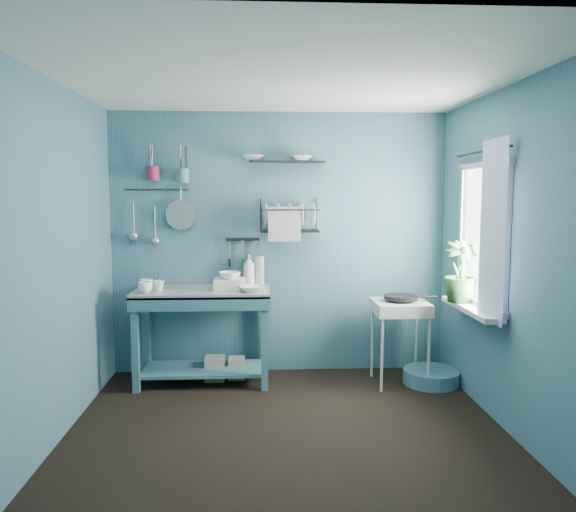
{
  "coord_description": "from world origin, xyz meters",
  "views": [
    {
      "loc": [
        -0.2,
        -3.89,
        1.71
      ],
      "look_at": [
        0.05,
        0.85,
        1.2
      ],
      "focal_mm": 35.0,
      "sensor_mm": 36.0,
      "label": 1
    }
  ],
  "objects_px": {
    "work_counter": "(203,336)",
    "colander": "(181,215)",
    "hotplate_stand": "(399,343)",
    "floor_basin": "(431,377)",
    "mug_right": "(147,285)",
    "water_bottle": "(260,271)",
    "dish_rack": "(289,215)",
    "utensil_cup_magenta": "(153,173)",
    "mug_left": "(145,287)",
    "mug_mid": "(159,286)",
    "frying_pan": "(400,297)",
    "wash_tub": "(230,284)",
    "storage_tin_small": "(237,368)",
    "storage_tin_large": "(215,368)",
    "utensil_cup_teal": "(183,176)",
    "potted_plant": "(461,272)",
    "soap_bottle": "(249,270)"
  },
  "relations": [
    {
      "from": "mug_mid",
      "to": "utensil_cup_teal",
      "type": "relative_size",
      "value": 0.77
    },
    {
      "from": "work_counter",
      "to": "floor_basin",
      "type": "bearing_deg",
      "value": 7.0
    },
    {
      "from": "wash_tub",
      "to": "dish_rack",
      "type": "xyz_separation_m",
      "value": [
        0.55,
        0.22,
        0.62
      ]
    },
    {
      "from": "hotplate_stand",
      "to": "storage_tin_large",
      "type": "distance_m",
      "value": 1.72
    },
    {
      "from": "mug_left",
      "to": "mug_right",
      "type": "bearing_deg",
      "value": 97.13
    },
    {
      "from": "storage_tin_small",
      "to": "mug_mid",
      "type": "bearing_deg",
      "value": -168.37
    },
    {
      "from": "water_bottle",
      "to": "frying_pan",
      "type": "xyz_separation_m",
      "value": [
        1.27,
        -0.36,
        -0.2
      ]
    },
    {
      "from": "mug_right",
      "to": "water_bottle",
      "type": "distance_m",
      "value": 1.05
    },
    {
      "from": "wash_tub",
      "to": "storage_tin_small",
      "type": "distance_m",
      "value": 0.82
    },
    {
      "from": "storage_tin_small",
      "to": "utensil_cup_magenta",
      "type": "bearing_deg",
      "value": 167.65
    },
    {
      "from": "work_counter",
      "to": "dish_rack",
      "type": "height_order",
      "value": "dish_rack"
    },
    {
      "from": "hotplate_stand",
      "to": "floor_basin",
      "type": "xyz_separation_m",
      "value": [
        0.3,
        -0.02,
        -0.32
      ]
    },
    {
      "from": "frying_pan",
      "to": "floor_basin",
      "type": "relative_size",
      "value": 0.59
    },
    {
      "from": "mug_mid",
      "to": "mug_left",
      "type": "bearing_deg",
      "value": -135.0
    },
    {
      "from": "colander",
      "to": "storage_tin_large",
      "type": "xyz_separation_m",
      "value": [
        0.32,
        -0.23,
        -1.42
      ]
    },
    {
      "from": "mug_left",
      "to": "mug_mid",
      "type": "height_order",
      "value": "mug_left"
    },
    {
      "from": "water_bottle",
      "to": "utensil_cup_teal",
      "type": "height_order",
      "value": "utensil_cup_teal"
    },
    {
      "from": "wash_tub",
      "to": "colander",
      "type": "height_order",
      "value": "colander"
    },
    {
      "from": "mug_mid",
      "to": "hotplate_stand",
      "type": "bearing_deg",
      "value": -2.02
    },
    {
      "from": "mug_right",
      "to": "water_bottle",
      "type": "height_order",
      "value": "water_bottle"
    },
    {
      "from": "water_bottle",
      "to": "utensil_cup_magenta",
      "type": "relative_size",
      "value": 2.15
    },
    {
      "from": "mug_left",
      "to": "storage_tin_small",
      "type": "xyz_separation_m",
      "value": [
        0.78,
        0.24,
        -0.81
      ]
    },
    {
      "from": "soap_bottle",
      "to": "frying_pan",
      "type": "relative_size",
      "value": 1.0
    },
    {
      "from": "utensil_cup_magenta",
      "to": "frying_pan",
      "type": "bearing_deg",
      "value": -9.66
    },
    {
      "from": "dish_rack",
      "to": "floor_basin",
      "type": "xyz_separation_m",
      "value": [
        1.28,
        -0.36,
        -1.47
      ]
    },
    {
      "from": "mug_right",
      "to": "dish_rack",
      "type": "relative_size",
      "value": 0.22
    },
    {
      "from": "soap_bottle",
      "to": "floor_basin",
      "type": "distance_m",
      "value": 1.95
    },
    {
      "from": "mug_right",
      "to": "dish_rack",
      "type": "height_order",
      "value": "dish_rack"
    },
    {
      "from": "utensil_cup_teal",
      "to": "storage_tin_small",
      "type": "xyz_separation_m",
      "value": [
        0.49,
        -0.17,
        -1.8
      ]
    },
    {
      "from": "water_bottle",
      "to": "dish_rack",
      "type": "relative_size",
      "value": 0.51
    },
    {
      "from": "work_counter",
      "to": "utensil_cup_teal",
      "type": "bearing_deg",
      "value": 138.61
    },
    {
      "from": "wash_tub",
      "to": "floor_basin",
      "type": "xyz_separation_m",
      "value": [
        1.83,
        -0.14,
        -0.85
      ]
    },
    {
      "from": "dish_rack",
      "to": "utensil_cup_magenta",
      "type": "height_order",
      "value": "utensil_cup_magenta"
    },
    {
      "from": "utensil_cup_teal",
      "to": "storage_tin_small",
      "type": "bearing_deg",
      "value": -18.89
    },
    {
      "from": "soap_bottle",
      "to": "mug_right",
      "type": "bearing_deg",
      "value": -167.74
    },
    {
      "from": "mug_left",
      "to": "colander",
      "type": "bearing_deg",
      "value": 59.07
    },
    {
      "from": "hotplate_stand",
      "to": "floor_basin",
      "type": "distance_m",
      "value": 0.43
    },
    {
      "from": "storage_tin_large",
      "to": "floor_basin",
      "type": "relative_size",
      "value": 0.43
    },
    {
      "from": "mug_left",
      "to": "frying_pan",
      "type": "bearing_deg",
      "value": 0.59
    },
    {
      "from": "work_counter",
      "to": "water_bottle",
      "type": "distance_m",
      "value": 0.8
    },
    {
      "from": "potted_plant",
      "to": "storage_tin_small",
      "type": "xyz_separation_m",
      "value": [
        -1.89,
        0.62,
        -0.98
      ]
    },
    {
      "from": "mug_left",
      "to": "floor_basin",
      "type": "height_order",
      "value": "mug_left"
    },
    {
      "from": "utensil_cup_magenta",
      "to": "potted_plant",
      "type": "distance_m",
      "value": 2.88
    },
    {
      "from": "mug_left",
      "to": "frying_pan",
      "type": "xyz_separation_m",
      "value": [
        2.27,
        0.02,
        -0.11
      ]
    },
    {
      "from": "work_counter",
      "to": "colander",
      "type": "xyz_separation_m",
      "value": [
        -0.22,
        0.28,
        1.1
      ]
    },
    {
      "from": "mug_mid",
      "to": "storage_tin_small",
      "type": "xyz_separation_m",
      "value": [
        0.68,
        0.14,
        -0.81
      ]
    },
    {
      "from": "mug_right",
      "to": "potted_plant",
      "type": "distance_m",
      "value": 2.75
    },
    {
      "from": "work_counter",
      "to": "hotplate_stand",
      "type": "xyz_separation_m",
      "value": [
        1.79,
        -0.14,
        -0.05
      ]
    },
    {
      "from": "mug_left",
      "to": "mug_mid",
      "type": "distance_m",
      "value": 0.14
    },
    {
      "from": "utensil_cup_magenta",
      "to": "utensil_cup_teal",
      "type": "distance_m",
      "value": 0.28
    }
  ]
}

